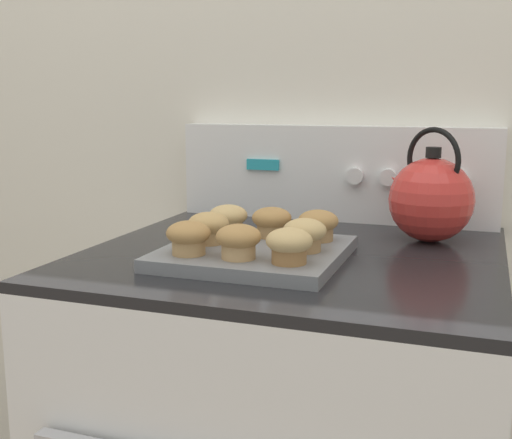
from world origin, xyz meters
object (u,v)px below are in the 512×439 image
Objects in this scene: muffin_r2_c0 at (228,218)px; muffin_pan at (255,253)px; muffin_r0_c1 at (238,240)px; muffin_r2_c2 at (318,224)px; tea_kettle at (431,198)px; muffin_r0_c0 at (189,237)px; muffin_r1_c2 at (305,234)px; muffin_r1_c0 at (208,227)px; muffin_r0_c2 at (289,245)px; muffin_r2_c1 at (272,221)px.

muffin_pan is at bearing -45.79° from muffin_r2_c0.
muffin_r0_c1 is 1.00× the size of muffin_r2_c2.
tea_kettle is (0.27, 0.25, 0.07)m from muffin_pan.
muffin_r0_c0 is 0.19m from muffin_r1_c2.
muffin_r1_c0 is (-0.09, -0.00, 0.04)m from muffin_pan.
muffin_r2_c2 is (0.18, 0.09, 0.00)m from muffin_r1_c0.
muffin_r2_c0 is at bearing -179.65° from muffin_r2_c2.
muffin_r1_c2 is at bearing -90.44° from muffin_r2_c2.
muffin_r0_c0 and muffin_r2_c2 have the same top height.
muffin_r1_c2 is at bearing 44.18° from muffin_r0_c1.
muffin_r0_c2 is at bearing -26.35° from muffin_r1_c0.
tea_kettle reaches higher than muffin_r2_c1.
muffin_r0_c0 and muffin_r1_c2 have the same top height.
tea_kettle is at bearing 31.26° from muffin_r2_c1.
muffin_r0_c0 is at bearing -90.06° from muffin_r2_c0.
muffin_r0_c2 is 0.38m from tea_kettle.
muffin_r2_c1 is at bearing 44.79° from muffin_r1_c0.
muffin_r1_c2 is 0.09m from muffin_r2_c2.
muffin_r0_c0 is 1.00× the size of muffin_r2_c0.
muffin_r1_c0 is at bearing 153.65° from muffin_r0_c2.
muffin_r0_c0 is 0.49m from tea_kettle.
muffin_pan is at bearing 91.92° from muffin_r0_c1.
muffin_r0_c0 is 1.00× the size of muffin_r1_c0.
muffin_r0_c1 is at bearing 0.92° from muffin_r0_c0.
tea_kettle reaches higher than muffin_r2_c0.
muffin_r2_c1 is at bearing 0.79° from muffin_r2_c0.
muffin_r2_c1 is 0.09m from muffin_r2_c2.
tea_kettle is (0.27, 0.33, 0.03)m from muffin_r0_c1.
muffin_r1_c2 is 1.00× the size of muffin_r2_c0.
muffin_r1_c0 is 0.12m from muffin_r2_c1.
tea_kettle reaches higher than muffin_r2_c2.
muffin_r2_c1 is (0.09, 0.00, 0.00)m from muffin_r2_c0.
muffin_r0_c2 is 0.24m from muffin_r2_c0.
muffin_r0_c0 and muffin_r0_c2 have the same top height.
muffin_r2_c2 is at bearing 44.96° from muffin_r0_c0.
muffin_r1_c0 is at bearing -153.54° from muffin_r2_c2.
muffin_r0_c2 reaches higher than muffin_pan.
tea_kettle reaches higher than muffin_r0_c2.
muffin_r2_c0 is at bearing 116.91° from muffin_r0_c1.
muffin_r1_c0 is 1.00× the size of muffin_r1_c2.
muffin_r0_c0 and muffin_r2_c0 have the same top height.
muffin_r2_c2 is (0.00, 0.17, 0.00)m from muffin_r0_c2.
muffin_r2_c1 is at bearing 90.32° from muffin_r0_c1.
muffin_r0_c0 is 1.00× the size of muffin_r0_c2.
muffin_r0_c2 is at bearing -90.67° from muffin_r2_c2.
muffin_r2_c2 is at bearing 63.25° from muffin_r0_c1.
muffin_r1_c0 is 0.44m from tea_kettle.
muffin_r1_c0 is at bearing -179.84° from muffin_pan.
muffin_pan is 0.13m from muffin_r0_c2.
muffin_r0_c1 is 0.08m from muffin_r0_c2.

